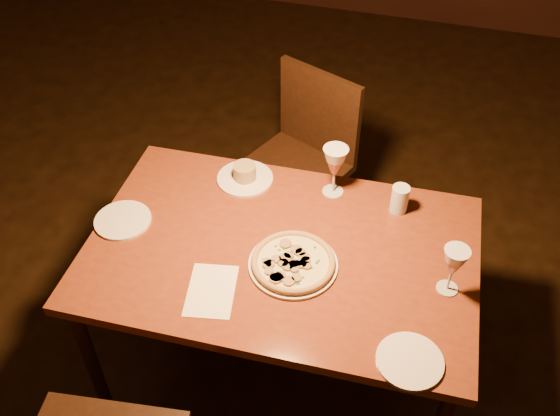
# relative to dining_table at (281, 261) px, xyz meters

# --- Properties ---
(floor) EXTENTS (7.00, 7.00, 0.00)m
(floor) POSITION_rel_dining_table_xyz_m (-0.16, -0.24, -0.64)
(floor) COLOR black
(floor) RESTS_ON ground
(dining_table) EXTENTS (1.35, 0.90, 0.70)m
(dining_table) POSITION_rel_dining_table_xyz_m (0.00, 0.00, 0.00)
(dining_table) COLOR brown
(dining_table) RESTS_ON floor
(chair_far) EXTENTS (0.55, 0.55, 0.87)m
(chair_far) POSITION_rel_dining_table_xyz_m (-0.13, 0.76, -0.15)
(chair_far) COLOR black
(chair_far) RESTS_ON floor
(pizza_plate) EXTENTS (0.30, 0.30, 0.03)m
(pizza_plate) POSITION_rel_dining_table_xyz_m (0.06, -0.06, 0.08)
(pizza_plate) COLOR white
(pizza_plate) RESTS_ON dining_table
(ramekin_saucer) EXTENTS (0.21, 0.21, 0.07)m
(ramekin_saucer) POSITION_rel_dining_table_xyz_m (-0.23, 0.31, 0.08)
(ramekin_saucer) COLOR white
(ramekin_saucer) RESTS_ON dining_table
(wine_glass_far) EXTENTS (0.09, 0.09, 0.20)m
(wine_glass_far) POSITION_rel_dining_table_xyz_m (0.10, 0.33, 0.16)
(wine_glass_far) COLOR #C86053
(wine_glass_far) RESTS_ON dining_table
(wine_glass_right) EXTENTS (0.08, 0.08, 0.18)m
(wine_glass_right) POSITION_rel_dining_table_xyz_m (0.56, -0.02, 0.15)
(wine_glass_right) COLOR #C86053
(wine_glass_right) RESTS_ON dining_table
(water_tumbler) EXTENTS (0.06, 0.06, 0.11)m
(water_tumbler) POSITION_rel_dining_table_xyz_m (0.35, 0.30, 0.12)
(water_tumbler) COLOR silver
(water_tumbler) RESTS_ON dining_table
(side_plate_left) EXTENTS (0.20, 0.20, 0.01)m
(side_plate_left) POSITION_rel_dining_table_xyz_m (-0.57, -0.03, 0.07)
(side_plate_left) COLOR white
(side_plate_left) RESTS_ON dining_table
(side_plate_near) EXTENTS (0.20, 0.20, 0.01)m
(side_plate_near) POSITION_rel_dining_table_xyz_m (0.48, -0.32, 0.07)
(side_plate_near) COLOR white
(side_plate_near) RESTS_ON dining_table
(menu_card) EXTENTS (0.19, 0.24, 0.00)m
(menu_card) POSITION_rel_dining_table_xyz_m (-0.16, -0.24, 0.06)
(menu_card) COLOR white
(menu_card) RESTS_ON dining_table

